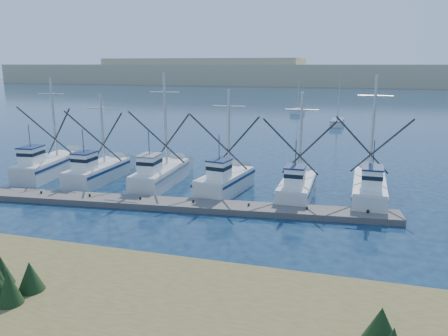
{
  "coord_description": "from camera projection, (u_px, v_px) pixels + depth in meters",
  "views": [
    {
      "loc": [
        4.62,
        -21.85,
        10.06
      ],
      "look_at": [
        -3.95,
        8.0,
        2.68
      ],
      "focal_mm": 35.0,
      "sensor_mm": 36.0,
      "label": 1
    }
  ],
  "objects": [
    {
      "name": "ground",
      "position": [
        253.0,
        252.0,
        24.0
      ],
      "size": [
        500.0,
        500.0,
        0.0
      ],
      "primitive_type": "plane",
      "color": "#0C1935",
      "rests_on": "ground"
    },
    {
      "name": "dune_ridge",
      "position": [
        342.0,
        75.0,
        219.21
      ],
      "size": [
        360.0,
        60.0,
        10.0
      ],
      "primitive_type": "cube",
      "color": "tan",
      "rests_on": "ground"
    },
    {
      "name": "sailboat_far",
      "position": [
        298.0,
        111.0,
        91.63
      ],
      "size": [
        2.54,
        5.64,
        8.1
      ],
      "rotation": [
        0.0,
        0.0,
        -0.13
      ],
      "color": "silver",
      "rests_on": "ground"
    },
    {
      "name": "floating_dock",
      "position": [
        167.0,
        204.0,
        31.61
      ],
      "size": [
        32.49,
        5.19,
        0.43
      ],
      "primitive_type": "cube",
      "rotation": [
        0.0,
        0.0,
        0.09
      ],
      "color": "#5E5954",
      "rests_on": "ground"
    },
    {
      "name": "sailboat_near",
      "position": [
        337.0,
        122.0,
        73.98
      ],
      "size": [
        2.21,
        6.67,
        8.1
      ],
      "rotation": [
        0.0,
        0.0,
        -0.05
      ],
      "color": "silver",
      "rests_on": "ground"
    },
    {
      "name": "trawler_fleet",
      "position": [
        187.0,
        177.0,
        36.17
      ],
      "size": [
        31.3,
        8.95,
        9.35
      ],
      "color": "silver",
      "rests_on": "ground"
    }
  ]
}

